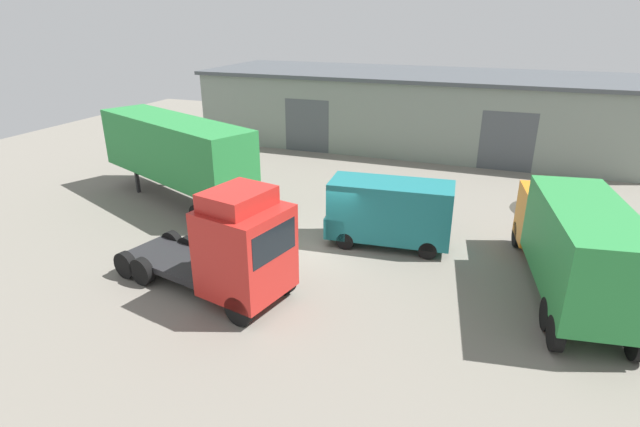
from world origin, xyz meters
The scene contains 7 objects.
ground_plane centered at (0.00, 0.00, 0.00)m, with size 60.00×60.00×0.00m, color slate.
warehouse_building centered at (0.00, 18.67, 2.59)m, with size 30.18×9.85×5.16m.
tractor_unit_red centered at (-1.51, -4.87, 1.85)m, with size 6.97×3.86×3.96m.
container_trailer_green centered at (-8.88, 2.41, 2.68)m, with size 10.27×6.23×4.25m.
delivery_van_teal centered at (2.21, 1.07, 1.47)m, with size 5.19×2.44×2.73m.
box_truck_orange centered at (8.98, -0.69, 1.98)m, with size 3.60×8.43×3.52m.
gravel_pile centered at (8.82, 7.52, 0.54)m, with size 3.58×3.58×1.09m.
Camera 1 is at (6.31, -17.67, 9.02)m, focal length 28.00 mm.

